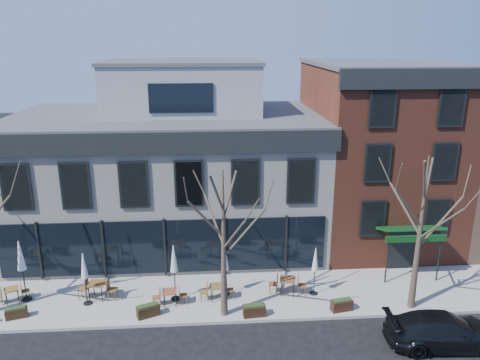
{
  "coord_description": "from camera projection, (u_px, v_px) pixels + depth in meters",
  "views": [
    {
      "loc": [
        2.36,
        -23.0,
        12.61
      ],
      "look_at": [
        4.16,
        2.0,
        4.89
      ],
      "focal_mm": 35.0,
      "sensor_mm": 36.0,
      "label": 1
    }
  ],
  "objects": [
    {
      "name": "ground",
      "position": [
        167.0,
        278.0,
        25.47
      ],
      "size": [
        120.0,
        120.0,
        0.0
      ],
      "primitive_type": "plane",
      "color": "black",
      "rests_on": "ground"
    },
    {
      "name": "sidewalk_front",
      "position": [
        228.0,
        295.0,
        23.62
      ],
      "size": [
        33.5,
        4.7,
        0.15
      ],
      "primitive_type": "cube",
      "color": "gray",
      "rests_on": "ground"
    },
    {
      "name": "sidewalk_side",
      "position": [
        0.0,
        238.0,
        30.4
      ],
      "size": [
        4.5,
        12.0,
        0.15
      ],
      "primitive_type": "cube",
      "color": "gray",
      "rests_on": "ground"
    },
    {
      "name": "corner_building",
      "position": [
        171.0,
        170.0,
        28.92
      ],
      "size": [
        18.39,
        10.39,
        11.1
      ],
      "color": "silver",
      "rests_on": "ground"
    },
    {
      "name": "red_brick_building",
      "position": [
        376.0,
        152.0,
        29.45
      ],
      "size": [
        8.2,
        11.78,
        11.18
      ],
      "color": "brown",
      "rests_on": "ground"
    },
    {
      "name": "tree_mid",
      "position": [
        224.0,
        243.0,
        20.84
      ],
      "size": [
        3.5,
        3.55,
        7.04
      ],
      "color": "#382B21",
      "rests_on": "sidewalk_front"
    },
    {
      "name": "tree_right",
      "position": [
        420.0,
        232.0,
        21.39
      ],
      "size": [
        3.72,
        3.77,
        7.48
      ],
      "color": "#382B21",
      "rests_on": "sidewalk_front"
    },
    {
      "name": "parked_sedan",
      "position": [
        444.0,
        331.0,
        19.73
      ],
      "size": [
        5.05,
        2.28,
        1.44
      ],
      "primitive_type": "imported",
      "rotation": [
        0.0,
        0.0,
        1.52
      ],
      "color": "black",
      "rests_on": "ground"
    },
    {
      "name": "cafe_set_0",
      "position": [
        12.0,
        293.0,
        22.83
      ],
      "size": [
        1.66,
        1.01,
        0.86
      ],
      "color": "brown",
      "rests_on": "sidewalk_front"
    },
    {
      "name": "cafe_set_1",
      "position": [
        98.0,
        289.0,
        23.07
      ],
      "size": [
        2.02,
        0.89,
        1.04
      ],
      "color": "brown",
      "rests_on": "sidewalk_front"
    },
    {
      "name": "cafe_set_2",
      "position": [
        170.0,
        296.0,
        22.57
      ],
      "size": [
        1.73,
        0.73,
        0.9
      ],
      "color": "brown",
      "rests_on": "sidewalk_front"
    },
    {
      "name": "cafe_set_3",
      "position": [
        217.0,
        291.0,
        23.04
      ],
      "size": [
        1.74,
        0.75,
        0.9
      ],
      "color": "brown",
      "rests_on": "sidewalk_front"
    },
    {
      "name": "cafe_set_4",
      "position": [
        288.0,
        284.0,
        23.52
      ],
      "size": [
        1.98,
        0.9,
        1.01
      ],
      "color": "brown",
      "rests_on": "sidewalk_front"
    },
    {
      "name": "umbrella_0",
      "position": [
        21.0,
        259.0,
        22.45
      ],
      "size": [
        0.5,
        0.5,
        3.15
      ],
      "color": "black",
      "rests_on": "sidewalk_front"
    },
    {
      "name": "umbrella_1",
      "position": [
        84.0,
        268.0,
        22.2
      ],
      "size": [
        0.43,
        0.43,
        2.71
      ],
      "color": "black",
      "rests_on": "sidewalk_front"
    },
    {
      "name": "umbrella_2",
      "position": [
        174.0,
        262.0,
        22.57
      ],
      "size": [
        0.47,
        0.47,
        2.91
      ],
      "color": "black",
      "rests_on": "sidewalk_front"
    },
    {
      "name": "umbrella_3",
      "position": [
        225.0,
        261.0,
        23.09
      ],
      "size": [
        0.42,
        0.42,
        2.6
      ],
      "color": "black",
      "rests_on": "sidewalk_front"
    },
    {
      "name": "umbrella_4",
      "position": [
        315.0,
        262.0,
        23.11
      ],
      "size": [
        0.41,
        0.41,
        2.54
      ],
      "color": "black",
      "rests_on": "sidewalk_front"
    },
    {
      "name": "planter_0",
      "position": [
        16.0,
        313.0,
        21.56
      ],
      "size": [
        1.01,
        0.63,
        0.53
      ],
      "color": "black",
      "rests_on": "sidewalk_front"
    },
    {
      "name": "planter_1",
      "position": [
        148.0,
        310.0,
        21.68
      ],
      "size": [
        1.14,
        0.8,
        0.59
      ],
      "color": "#302010",
      "rests_on": "sidewalk_front"
    },
    {
      "name": "planter_2",
      "position": [
        254.0,
        310.0,
        21.69
      ],
      "size": [
        1.08,
        0.51,
        0.58
      ],
      "color": "black",
      "rests_on": "sidewalk_front"
    },
    {
      "name": "planter_3",
      "position": [
        342.0,
        305.0,
        22.14
      ],
      "size": [
        1.09,
        0.6,
        0.58
      ],
      "color": "#321A10",
      "rests_on": "sidewalk_front"
    }
  ]
}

